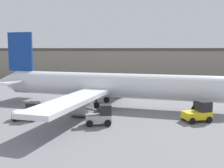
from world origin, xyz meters
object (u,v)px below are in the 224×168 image
belt_loader_truck (100,116)px  ground_crew_worker (210,107)px  airplane (106,85)px  pushback_tug (199,112)px  baggage_tug (28,112)px

belt_loader_truck → ground_crew_worker: bearing=16.4°
airplane → belt_loader_truck: (1.18, -10.59, -1.98)m
airplane → pushback_tug: airplane is taller
airplane → baggage_tug: bearing=-119.8°
airplane → baggage_tug: size_ratio=12.30×
baggage_tug → pushback_tug: 19.88m
airplane → pushback_tug: size_ratio=10.93×
airplane → pushback_tug: bearing=-22.4°
pushback_tug → belt_loader_truck: bearing=172.5°
airplane → belt_loader_truck: airplane is taller
baggage_tug → belt_loader_truck: 8.92m
pushback_tug → ground_crew_worker: bearing=41.0°
baggage_tug → pushback_tug: pushback_tug is taller
airplane → belt_loader_truck: 10.84m
ground_crew_worker → pushback_tug: bearing=25.6°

